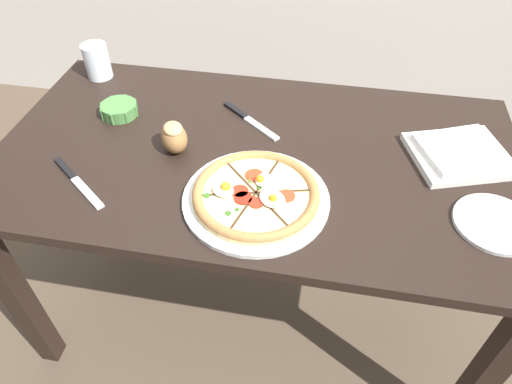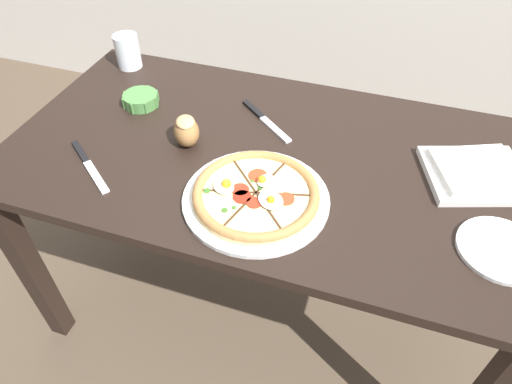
{
  "view_description": "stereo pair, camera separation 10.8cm",
  "coord_description": "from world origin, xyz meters",
  "px_view_note": "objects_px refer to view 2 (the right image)",
  "views": [
    {
      "loc": [
        0.17,
        -0.95,
        1.53
      ],
      "look_at": [
        0.03,
        -0.19,
        0.77
      ],
      "focal_mm": 32.0,
      "sensor_mm": 36.0,
      "label": 1
    },
    {
      "loc": [
        0.28,
        -0.92,
        1.53
      ],
      "look_at": [
        0.03,
        -0.19,
        0.77
      ],
      "focal_mm": 32.0,
      "sensor_mm": 36.0,
      "label": 2
    }
  ],
  "objects_px": {
    "side_saucer": "(501,249)",
    "dining_table": "(266,180)",
    "pizza": "(256,195)",
    "napkin_folded": "(476,173)",
    "knife_main": "(89,165)",
    "ramekin_bowl": "(141,99)",
    "knife_spare": "(265,120)",
    "water_glass": "(128,53)",
    "bread_piece_near": "(186,131)"
  },
  "relations": [
    {
      "from": "side_saucer",
      "to": "dining_table",
      "type": "bearing_deg",
      "value": 164.61
    },
    {
      "from": "dining_table",
      "to": "pizza",
      "type": "bearing_deg",
      "value": -80.17
    },
    {
      "from": "dining_table",
      "to": "side_saucer",
      "type": "xyz_separation_m",
      "value": [
        0.59,
        -0.16,
        0.11
      ]
    },
    {
      "from": "napkin_folded",
      "to": "knife_main",
      "type": "relative_size",
      "value": 1.51
    },
    {
      "from": "dining_table",
      "to": "knife_main",
      "type": "distance_m",
      "value": 0.48
    },
    {
      "from": "ramekin_bowl",
      "to": "knife_spare",
      "type": "distance_m",
      "value": 0.39
    },
    {
      "from": "knife_main",
      "to": "pizza",
      "type": "bearing_deg",
      "value": 39.82
    },
    {
      "from": "water_glass",
      "to": "side_saucer",
      "type": "xyz_separation_m",
      "value": [
        1.17,
        -0.46,
        -0.04
      ]
    },
    {
      "from": "pizza",
      "to": "napkin_folded",
      "type": "relative_size",
      "value": 1.19
    },
    {
      "from": "dining_table",
      "to": "knife_spare",
      "type": "relative_size",
      "value": 7.35
    },
    {
      "from": "ramekin_bowl",
      "to": "bread_piece_near",
      "type": "height_order",
      "value": "bread_piece_near"
    },
    {
      "from": "knife_main",
      "to": "bread_piece_near",
      "type": "bearing_deg",
      "value": 77.6
    },
    {
      "from": "napkin_folded",
      "to": "side_saucer",
      "type": "relative_size",
      "value": 1.59
    },
    {
      "from": "bread_piece_near",
      "to": "pizza",
      "type": "bearing_deg",
      "value": -31.54
    },
    {
      "from": "dining_table",
      "to": "bread_piece_near",
      "type": "relative_size",
      "value": 12.55
    },
    {
      "from": "knife_spare",
      "to": "dining_table",
      "type": "bearing_deg",
      "value": -31.93
    },
    {
      "from": "bread_piece_near",
      "to": "napkin_folded",
      "type": "bearing_deg",
      "value": 7.73
    },
    {
      "from": "ramekin_bowl",
      "to": "side_saucer",
      "type": "bearing_deg",
      "value": -14.24
    },
    {
      "from": "bread_piece_near",
      "to": "water_glass",
      "type": "bearing_deg",
      "value": 138.18
    },
    {
      "from": "dining_table",
      "to": "side_saucer",
      "type": "height_order",
      "value": "side_saucer"
    },
    {
      "from": "ramekin_bowl",
      "to": "water_glass",
      "type": "distance_m",
      "value": 0.25
    },
    {
      "from": "dining_table",
      "to": "water_glass",
      "type": "bearing_deg",
      "value": 153.15
    },
    {
      "from": "ramekin_bowl",
      "to": "water_glass",
      "type": "height_order",
      "value": "water_glass"
    },
    {
      "from": "side_saucer",
      "to": "knife_main",
      "type": "bearing_deg",
      "value": -177.59
    },
    {
      "from": "water_glass",
      "to": "pizza",
      "type": "bearing_deg",
      "value": -37.97
    },
    {
      "from": "dining_table",
      "to": "pizza",
      "type": "relative_size",
      "value": 4.0
    },
    {
      "from": "ramekin_bowl",
      "to": "knife_spare",
      "type": "height_order",
      "value": "ramekin_bowl"
    },
    {
      "from": "pizza",
      "to": "napkin_folded",
      "type": "distance_m",
      "value": 0.57
    },
    {
      "from": "napkin_folded",
      "to": "side_saucer",
      "type": "height_order",
      "value": "napkin_folded"
    },
    {
      "from": "knife_main",
      "to": "water_glass",
      "type": "distance_m",
      "value": 0.53
    },
    {
      "from": "pizza",
      "to": "side_saucer",
      "type": "height_order",
      "value": "pizza"
    },
    {
      "from": "knife_main",
      "to": "side_saucer",
      "type": "height_order",
      "value": "same"
    },
    {
      "from": "dining_table",
      "to": "pizza",
      "type": "height_order",
      "value": "pizza"
    },
    {
      "from": "dining_table",
      "to": "napkin_folded",
      "type": "bearing_deg",
      "value": 7.55
    },
    {
      "from": "knife_main",
      "to": "knife_spare",
      "type": "relative_size",
      "value": 1.03
    },
    {
      "from": "napkin_folded",
      "to": "bread_piece_near",
      "type": "xyz_separation_m",
      "value": [
        -0.76,
        -0.1,
        0.03
      ]
    },
    {
      "from": "water_glass",
      "to": "bread_piece_near",
      "type": "bearing_deg",
      "value": -41.82
    },
    {
      "from": "bread_piece_near",
      "to": "knife_main",
      "type": "height_order",
      "value": "bread_piece_near"
    },
    {
      "from": "napkin_folded",
      "to": "side_saucer",
      "type": "xyz_separation_m",
      "value": [
        0.05,
        -0.23,
        -0.01
      ]
    },
    {
      "from": "pizza",
      "to": "side_saucer",
      "type": "bearing_deg",
      "value": 2.44
    },
    {
      "from": "knife_spare",
      "to": "side_saucer",
      "type": "bearing_deg",
      "value": 14.04
    },
    {
      "from": "napkin_folded",
      "to": "knife_main",
      "type": "height_order",
      "value": "napkin_folded"
    },
    {
      "from": "pizza",
      "to": "knife_spare",
      "type": "relative_size",
      "value": 1.84
    },
    {
      "from": "bread_piece_near",
      "to": "side_saucer",
      "type": "distance_m",
      "value": 0.82
    },
    {
      "from": "dining_table",
      "to": "knife_spare",
      "type": "bearing_deg",
      "value": 108.95
    },
    {
      "from": "side_saucer",
      "to": "napkin_folded",
      "type": "bearing_deg",
      "value": 102.5
    },
    {
      "from": "napkin_folded",
      "to": "knife_spare",
      "type": "xyz_separation_m",
      "value": [
        -0.58,
        0.06,
        -0.01
      ]
    },
    {
      "from": "knife_main",
      "to": "napkin_folded",
      "type": "bearing_deg",
      "value": 53.46
    },
    {
      "from": "ramekin_bowl",
      "to": "water_glass",
      "type": "xyz_separation_m",
      "value": [
        -0.15,
        0.2,
        0.03
      ]
    },
    {
      "from": "pizza",
      "to": "water_glass",
      "type": "relative_size",
      "value": 3.2
    }
  ]
}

